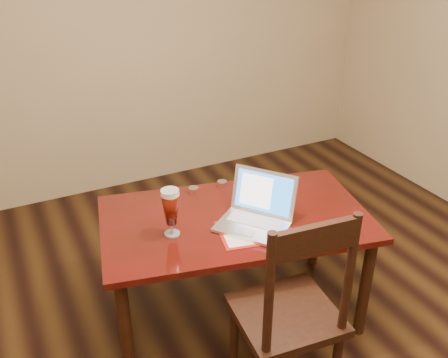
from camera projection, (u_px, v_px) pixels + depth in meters
name	position (u px, v px, depth m)	size (l,w,h in m)	color
room_shell	(314.00, 39.00, 1.78)	(4.51, 5.01, 2.71)	tan
dining_table	(234.00, 228.00, 2.77)	(1.60, 1.11, 0.95)	#4F0B0A
dining_chair	(290.00, 314.00, 2.31)	(0.51, 0.49, 1.10)	black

